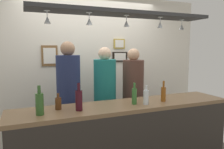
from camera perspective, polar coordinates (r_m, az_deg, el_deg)
back_wall at (r=3.93m, az=-5.53°, el=1.67°), size 4.40×0.06×2.60m
bar_counter at (r=2.61m, az=5.19°, el=-15.25°), size 2.70×0.55×0.99m
overhead_glass_rack at (r=2.64m, az=3.42°, el=15.67°), size 2.20×0.36×0.04m
hanging_wineglass_far_left at (r=2.37m, az=-16.60°, el=13.67°), size 0.07×0.07×0.13m
hanging_wineglass_left at (r=2.41m, az=-5.99°, el=13.79°), size 0.07×0.07×0.13m
hanging_wineglass_center_left at (r=2.60m, az=3.82°, el=13.29°), size 0.07×0.07×0.13m
hanging_wineglass_center at (r=2.81m, az=12.51°, el=12.68°), size 0.07×0.07×0.13m
hanging_wineglass_center_right at (r=3.14m, az=17.81°, el=11.87°), size 0.07×0.07×0.13m
person_left_navy_shirt at (r=3.19m, az=-11.30°, el=-3.98°), size 0.34×0.34×1.75m
person_middle_teal_shirt at (r=3.35m, az=-1.88°, el=-4.23°), size 0.34×0.34×1.67m
person_right_brown_shirt at (r=3.55m, az=5.54°, el=-3.87°), size 0.34×0.34×1.65m
bottle_beer_amber_tall at (r=2.82m, az=13.33°, el=-4.88°), size 0.06×0.06×0.26m
bottle_wine_dark_red at (r=2.37m, az=-8.67°, el=-6.55°), size 0.08×0.08×0.30m
bottle_champagne_green at (r=2.31m, az=-18.46°, el=-7.19°), size 0.08×0.08×0.30m
bottle_soda_clear at (r=2.62m, az=8.91°, el=-5.82°), size 0.06×0.06×0.23m
bottle_beer_brown_stubby at (r=2.46m, az=-13.91°, el=-7.29°), size 0.07×0.07×0.18m
bottle_beer_green_import at (r=2.62m, az=5.88°, el=-5.54°), size 0.06×0.06×0.26m
picture_frame_upper_small at (r=4.06m, az=1.91°, el=8.07°), size 0.22×0.02×0.18m
picture_frame_caricature at (r=3.73m, az=-16.05°, el=4.75°), size 0.26×0.02×0.34m
picture_frame_lower_pair at (r=4.07m, az=2.10°, el=4.69°), size 0.30×0.02×0.18m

